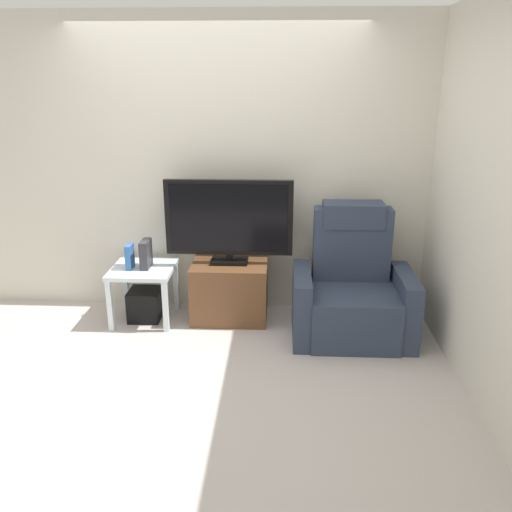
{
  "coord_description": "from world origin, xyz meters",
  "views": [
    {
      "loc": [
        0.56,
        -3.57,
        2.09
      ],
      "look_at": [
        0.36,
        0.5,
        0.7
      ],
      "focal_mm": 37.47,
      "sensor_mm": 36.0,
      "label": 1
    }
  ],
  "objects_px": {
    "recliner_armchair": "(352,292)",
    "subwoofer_box": "(145,304)",
    "tv_stand": "(230,290)",
    "book_upright": "(130,257)",
    "game_console": "(146,254)",
    "television": "(229,220)",
    "side_table": "(143,276)"
  },
  "relations": [
    {
      "from": "side_table",
      "to": "book_upright",
      "type": "xyz_separation_m",
      "value": [
        -0.1,
        -0.02,
        0.19
      ]
    },
    {
      "from": "television",
      "to": "subwoofer_box",
      "type": "bearing_deg",
      "value": -173.63
    },
    {
      "from": "tv_stand",
      "to": "book_upright",
      "type": "distance_m",
      "value": 0.92
    },
    {
      "from": "television",
      "to": "tv_stand",
      "type": "bearing_deg",
      "value": -90.0
    },
    {
      "from": "television",
      "to": "book_upright",
      "type": "xyz_separation_m",
      "value": [
        -0.86,
        -0.1,
        -0.31
      ]
    },
    {
      "from": "book_upright",
      "to": "tv_stand",
      "type": "bearing_deg",
      "value": 5.68
    },
    {
      "from": "book_upright",
      "to": "subwoofer_box",
      "type": "bearing_deg",
      "value": 11.31
    },
    {
      "from": "game_console",
      "to": "tv_stand",
      "type": "bearing_deg",
      "value": 4.37
    },
    {
      "from": "side_table",
      "to": "game_console",
      "type": "xyz_separation_m",
      "value": [
        0.04,
        0.01,
        0.2
      ]
    },
    {
      "from": "recliner_armchair",
      "to": "game_console",
      "type": "bearing_deg",
      "value": -178.18
    },
    {
      "from": "book_upright",
      "to": "game_console",
      "type": "height_order",
      "value": "game_console"
    },
    {
      "from": "television",
      "to": "book_upright",
      "type": "height_order",
      "value": "television"
    },
    {
      "from": "recliner_armchair",
      "to": "game_console",
      "type": "xyz_separation_m",
      "value": [
        -1.77,
        0.19,
        0.24
      ]
    },
    {
      "from": "television",
      "to": "side_table",
      "type": "height_order",
      "value": "television"
    },
    {
      "from": "recliner_armchair",
      "to": "subwoofer_box",
      "type": "relative_size",
      "value": 3.93
    },
    {
      "from": "book_upright",
      "to": "game_console",
      "type": "xyz_separation_m",
      "value": [
        0.14,
        0.03,
        0.02
      ]
    },
    {
      "from": "television",
      "to": "game_console",
      "type": "distance_m",
      "value": 0.78
    },
    {
      "from": "subwoofer_box",
      "to": "book_upright",
      "type": "distance_m",
      "value": 0.47
    },
    {
      "from": "tv_stand",
      "to": "television",
      "type": "relative_size",
      "value": 0.6
    },
    {
      "from": "tv_stand",
      "to": "subwoofer_box",
      "type": "bearing_deg",
      "value": -175.07
    },
    {
      "from": "television",
      "to": "book_upright",
      "type": "relative_size",
      "value": 5.19
    },
    {
      "from": "subwoofer_box",
      "to": "recliner_armchair",
      "type": "bearing_deg",
      "value": -5.76
    },
    {
      "from": "television",
      "to": "recliner_armchair",
      "type": "height_order",
      "value": "television"
    },
    {
      "from": "side_table",
      "to": "book_upright",
      "type": "relative_size",
      "value": 2.56
    },
    {
      "from": "tv_stand",
      "to": "television",
      "type": "bearing_deg",
      "value": 90.0
    },
    {
      "from": "tv_stand",
      "to": "side_table",
      "type": "relative_size",
      "value": 1.23
    },
    {
      "from": "television",
      "to": "game_console",
      "type": "relative_size",
      "value": 4.5
    },
    {
      "from": "subwoofer_box",
      "to": "tv_stand",
      "type": "bearing_deg",
      "value": 4.93
    },
    {
      "from": "television",
      "to": "game_console",
      "type": "bearing_deg",
      "value": -174.11
    },
    {
      "from": "side_table",
      "to": "game_console",
      "type": "bearing_deg",
      "value": 15.95
    },
    {
      "from": "television",
      "to": "subwoofer_box",
      "type": "height_order",
      "value": "television"
    },
    {
      "from": "tv_stand",
      "to": "book_upright",
      "type": "relative_size",
      "value": 3.13
    }
  ]
}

